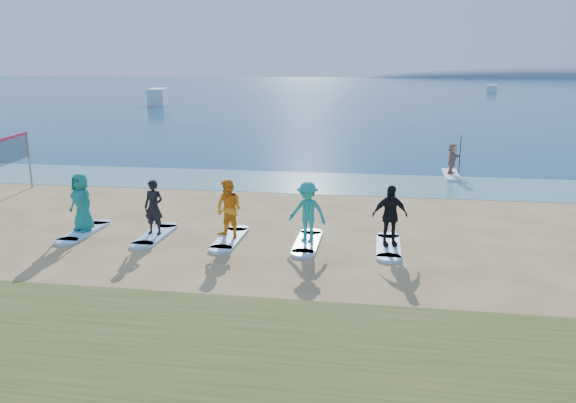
# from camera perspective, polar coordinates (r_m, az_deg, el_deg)

# --- Properties ---
(ground) EXTENTS (600.00, 600.00, 0.00)m
(ground) POSITION_cam_1_polar(r_m,az_deg,el_deg) (16.21, -5.25, -5.25)
(ground) COLOR tan
(ground) RESTS_ON ground
(shallow_water) EXTENTS (600.00, 600.00, 0.00)m
(shallow_water) POSITION_cam_1_polar(r_m,az_deg,el_deg) (26.17, 0.45, 2.04)
(shallow_water) COLOR teal
(shallow_water) RESTS_ON ground
(ocean) EXTENTS (600.00, 600.00, 0.00)m
(ocean) POSITION_cam_1_polar(r_m,az_deg,el_deg) (174.98, 8.10, 11.61)
(ocean) COLOR navy
(ocean) RESTS_ON ground
(island_ridge) EXTENTS (220.00, 56.00, 18.00)m
(island_ridge) POSITION_cam_1_polar(r_m,az_deg,el_deg) (327.81, 25.88, 11.22)
(island_ridge) COLOR slate
(island_ridge) RESTS_ON ground
(paddleboard) EXTENTS (0.75, 3.01, 0.12)m
(paddleboard) POSITION_cam_1_polar(r_m,az_deg,el_deg) (28.73, 16.24, 2.63)
(paddleboard) COLOR silver
(paddleboard) RESTS_ON ground
(paddleboarder) EXTENTS (0.94, 1.44, 1.48)m
(paddleboarder) POSITION_cam_1_polar(r_m,az_deg,el_deg) (28.60, 16.34, 4.21)
(paddleboarder) COLOR tan
(paddleboarder) RESTS_ON paddleboard
(boat_offshore_a) EXTENTS (4.13, 8.02, 2.29)m
(boat_offshore_a) POSITION_cam_1_polar(r_m,az_deg,el_deg) (83.93, -13.01, 9.56)
(boat_offshore_a) COLOR silver
(boat_offshore_a) RESTS_ON ground
(boat_offshore_b) EXTENTS (2.99, 5.44, 1.56)m
(boat_offshore_b) POSITION_cam_1_polar(r_m,az_deg,el_deg) (131.71, 19.98, 10.39)
(boat_offshore_b) COLOR silver
(boat_offshore_b) RESTS_ON ground
(surfboard_0) EXTENTS (0.70, 2.20, 0.09)m
(surfboard_0) POSITION_cam_1_polar(r_m,az_deg,el_deg) (19.22, -20.00, -2.89)
(surfboard_0) COLOR #A4D6FF
(surfboard_0) RESTS_ON ground
(student_0) EXTENTS (1.07, 0.90, 1.86)m
(student_0) POSITION_cam_1_polar(r_m,az_deg,el_deg) (18.99, -20.24, -0.07)
(student_0) COLOR #1B8277
(student_0) RESTS_ON surfboard_0
(surfboard_1) EXTENTS (0.70, 2.20, 0.09)m
(surfboard_1) POSITION_cam_1_polar(r_m,az_deg,el_deg) (18.18, -13.33, -3.34)
(surfboard_1) COLOR #A4D6FF
(surfboard_1) RESTS_ON ground
(student_1) EXTENTS (0.68, 0.49, 1.72)m
(student_1) POSITION_cam_1_polar(r_m,az_deg,el_deg) (17.95, -13.48, -0.57)
(student_1) COLOR black
(student_1) RESTS_ON surfboard_1
(surfboard_2) EXTENTS (0.70, 2.20, 0.09)m
(surfboard_2) POSITION_cam_1_polar(r_m,az_deg,el_deg) (17.42, -5.95, -3.78)
(surfboard_2) COLOR #A4D6FF
(surfboard_2) RESTS_ON ground
(student_2) EXTENTS (1.08, 0.98, 1.80)m
(student_2) POSITION_cam_1_polar(r_m,az_deg,el_deg) (17.16, -6.02, -0.76)
(student_2) COLOR orange
(student_2) RESTS_ON surfboard_2
(surfboard_3) EXTENTS (0.70, 2.20, 0.09)m
(surfboard_3) POSITION_cam_1_polar(r_m,az_deg,el_deg) (16.97, 1.97, -4.19)
(surfboard_3) COLOR #A4D6FF
(surfboard_3) RESTS_ON ground
(student_3) EXTENTS (1.32, 0.97, 1.82)m
(student_3) POSITION_cam_1_polar(r_m,az_deg,el_deg) (16.70, 2.00, -1.06)
(student_3) COLOR teal
(student_3) RESTS_ON surfboard_3
(surfboard_4) EXTENTS (0.70, 2.20, 0.09)m
(surfboard_4) POSITION_cam_1_polar(r_m,az_deg,el_deg) (16.85, 10.17, -4.52)
(surfboard_4) COLOR #A4D6FF
(surfboard_4) RESTS_ON ground
(student_4) EXTENTS (1.14, 0.72, 1.80)m
(student_4) POSITION_cam_1_polar(r_m,az_deg,el_deg) (16.59, 10.30, -1.41)
(student_4) COLOR black
(student_4) RESTS_ON surfboard_4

